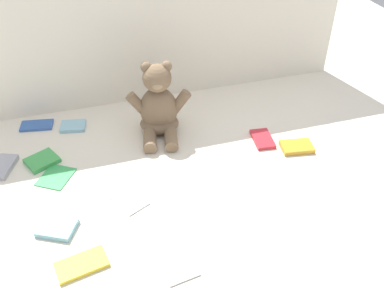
% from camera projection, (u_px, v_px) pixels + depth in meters
% --- Properties ---
extents(ground_plane, '(3.20, 3.20, 0.00)m').
position_uv_depth(ground_plane, '(190.00, 149.00, 1.59)').
color(ground_plane, silver).
extents(backdrop_drape, '(1.58, 0.03, 0.66)m').
position_uv_depth(backdrop_drape, '(160.00, 22.00, 1.70)').
color(backdrop_drape, '#EFE5D0').
rests_on(backdrop_drape, ground_plane).
extents(teddy_bear, '(0.24, 0.23, 0.29)m').
position_uv_depth(teddy_bear, '(159.00, 108.00, 1.61)').
color(teddy_bear, '#7A6047').
rests_on(teddy_bear, ground_plane).
extents(book_case_0, '(0.14, 0.15, 0.01)m').
position_uv_depth(book_case_0, '(56.00, 176.00, 1.46)').
color(book_case_0, green).
rests_on(book_case_0, ground_plane).
extents(book_case_1, '(0.13, 0.16, 0.01)m').
position_uv_depth(book_case_1, '(127.00, 198.00, 1.38)').
color(book_case_1, white).
rests_on(book_case_1, ground_plane).
extents(book_case_2, '(0.13, 0.12, 0.02)m').
position_uv_depth(book_case_2, '(57.00, 228.00, 1.27)').
color(book_case_2, '#79B7C9').
rests_on(book_case_2, ground_plane).
extents(book_case_3, '(0.13, 0.09, 0.01)m').
position_uv_depth(book_case_3, '(37.00, 125.00, 1.70)').
color(book_case_3, '#355DA8').
rests_on(book_case_3, ground_plane).
extents(book_case_4, '(0.13, 0.12, 0.02)m').
position_uv_depth(book_case_4, '(42.00, 161.00, 1.52)').
color(book_case_4, green).
rests_on(book_case_4, ground_plane).
extents(book_case_5, '(0.11, 0.09, 0.01)m').
position_uv_depth(book_case_5, '(73.00, 126.00, 1.69)').
color(book_case_5, '#8BBFD5').
rests_on(book_case_5, ground_plane).
extents(book_case_6, '(0.15, 0.10, 0.01)m').
position_uv_depth(book_case_6, '(82.00, 265.00, 1.17)').
color(book_case_6, yellow).
rests_on(book_case_6, ground_plane).
extents(book_case_7, '(0.10, 0.12, 0.01)m').
position_uv_depth(book_case_7, '(178.00, 265.00, 1.17)').
color(book_case_7, '#9F9E99').
rests_on(book_case_7, ground_plane).
extents(book_case_8, '(0.13, 0.09, 0.02)m').
position_uv_depth(book_case_8, '(297.00, 147.00, 1.58)').
color(book_case_8, gold).
rests_on(book_case_8, ground_plane).
extents(book_case_9, '(0.08, 0.12, 0.01)m').
position_uv_depth(book_case_9, '(263.00, 139.00, 1.62)').
color(book_case_9, red).
rests_on(book_case_9, ground_plane).
extents(book_case_10, '(0.11, 0.13, 0.02)m').
position_uv_depth(book_case_10, '(3.00, 167.00, 1.49)').
color(book_case_10, '#9F9FAB').
rests_on(book_case_10, ground_plane).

